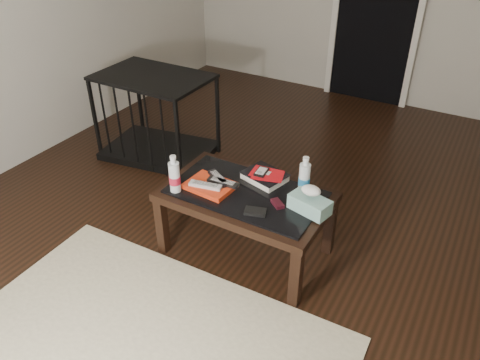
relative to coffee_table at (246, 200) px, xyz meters
The scene contains 16 objects.
ground 0.62m from the coffee_table, 50.78° to the left, with size 5.00×5.00×0.00m, color black.
doorway 2.91m from the coffee_table, 91.99° to the left, with size 0.90×0.08×2.07m.
coffee_table is the anchor object (origin of this frame).
pet_crate 1.48m from the coffee_table, 150.00° to the left, with size 0.98×0.73×0.71m.
magazines 0.24m from the coffee_table, 160.92° to the right, with size 0.28×0.21×0.03m, color red.
remote_silver 0.27m from the coffee_table, 152.15° to the right, with size 0.20×0.05×0.02m, color silver.
remote_black_front 0.18m from the coffee_table, 166.84° to the right, with size 0.20×0.05×0.02m, color black.
remote_black_back 0.22m from the coffee_table, behind, with size 0.20×0.05×0.02m, color black.
textbook 0.20m from the coffee_table, 78.46° to the left, with size 0.25×0.20×0.05m, color black.
dvd_mailers 0.21m from the coffee_table, 76.21° to the left, with size 0.19×0.14×0.01m, color red.
ipod 0.20m from the coffee_table, 83.51° to the left, with size 0.06×0.10×0.02m, color black.
flip_phone 0.24m from the coffee_table, ahead, with size 0.09×0.05×0.02m, color black.
wallet 0.23m from the coffee_table, 47.28° to the right, with size 0.12×0.07×0.02m, color black.
water_bottle_left 0.46m from the coffee_table, 151.88° to the right, with size 0.07×0.07×0.24m, color silver.
water_bottle_right 0.39m from the coffee_table, 29.53° to the left, with size 0.07×0.07×0.24m, color white.
tissue_box 0.42m from the coffee_table, ahead, with size 0.23×0.12×0.09m, color #227E77.
Camera 1 is at (0.82, -2.39, 2.04)m, focal length 35.00 mm.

